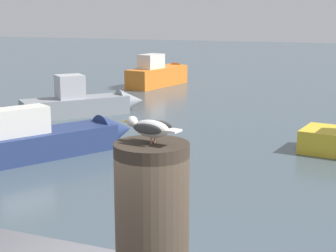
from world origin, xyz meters
name	(u,v)px	position (x,y,z in m)	size (l,w,h in m)	color
mooring_post	(152,224)	(-0.07, -0.50, 2.09)	(0.44, 0.44, 0.98)	#382D23
seagull	(150,128)	(-0.08, -0.50, 2.66)	(0.39, 0.18, 0.14)	tan
boat_navy	(57,138)	(-5.90, 7.03, 0.39)	(3.00, 4.29, 1.37)	navy
boat_orange	(161,74)	(-8.35, 19.31, 0.53)	(1.81, 4.56, 1.53)	orange
boat_grey	(87,103)	(-7.78, 11.60, 0.41)	(3.45, 3.78, 1.48)	gray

